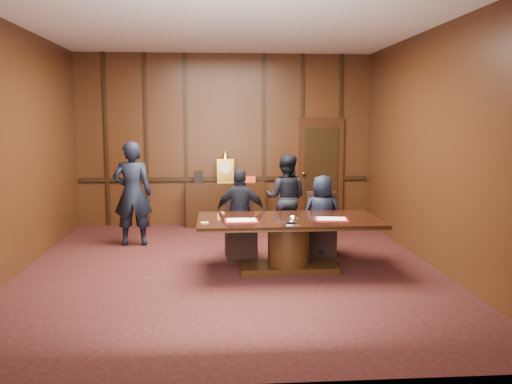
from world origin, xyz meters
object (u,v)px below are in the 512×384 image
Objects in this scene: signatory_right at (322,216)px; witness_right at (286,198)px; witness_left at (133,193)px; sideboard at (226,202)px; signatory_left at (241,213)px; conference_table at (289,235)px.

witness_right reaches higher than signatory_right.
witness_left is at bearing 18.84° from witness_right.
sideboard is at bearing -135.61° from witness_left.
witness_left is at bearing -21.79° from signatory_left.
witness_left is at bearing -0.81° from signatory_right.
witness_left is at bearing -135.48° from sideboard.
witness_left is 1.16× the size of witness_right.
witness_right is (1.04, -1.50, 0.30)m from sideboard.
sideboard is 0.61× the size of conference_table.
signatory_right is 1.17m from witness_right.
signatory_right is at bearing -59.90° from sideboard.
signatory_left reaches higher than signatory_right.
witness_left is (-3.12, 0.96, 0.26)m from signatory_right.
signatory_right is at bearing -173.86° from signatory_left.
sideboard is at bearing -38.63° from witness_right.
conference_table is (0.84, -3.37, 0.02)m from sideboard.
conference_table is 1.05m from signatory_left.
signatory_left is 0.90× the size of witness_right.
conference_table is at bearing -76.02° from sideboard.
signatory_left is 1.09× the size of signatory_right.
witness_right is at bearing 83.82° from conference_table.
signatory_right is (0.65, 0.80, 0.14)m from conference_table.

